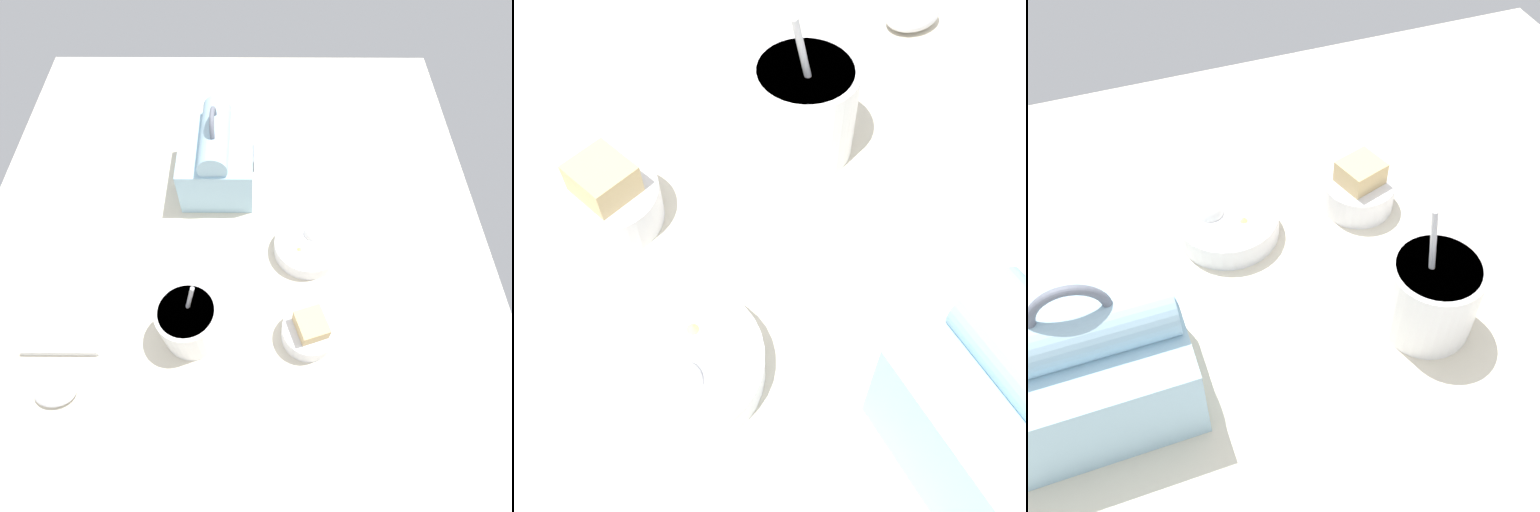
# 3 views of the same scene
# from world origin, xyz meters

# --- Properties ---
(desk_surface) EXTENTS (1.40, 1.10, 0.02)m
(desk_surface) POSITION_xyz_m (0.00, 0.00, 0.01)
(desk_surface) COLOR beige
(desk_surface) RESTS_ON ground
(soup_cup) EXTENTS (0.11, 0.11, 0.17)m
(soup_cup) POSITION_xyz_m (-0.16, 0.06, 0.07)
(soup_cup) COLOR white
(soup_cup) RESTS_ON desk_surface
(bento_bowl_sandwich) EXTENTS (0.10, 0.10, 0.08)m
(bento_bowl_sandwich) POSITION_xyz_m (-0.16, -0.15, 0.05)
(bento_bowl_sandwich) COLOR silver
(bento_bowl_sandwich) RESTS_ON desk_surface
(bento_bowl_snacks) EXTENTS (0.14, 0.14, 0.06)m
(bento_bowl_snacks) POSITION_xyz_m (0.02, -0.16, 0.04)
(bento_bowl_snacks) COLOR silver
(bento_bowl_snacks) RESTS_ON desk_surface
(computer_mouse) EXTENTS (0.05, 0.07, 0.03)m
(computer_mouse) POSITION_xyz_m (-0.27, 0.29, 0.04)
(computer_mouse) COLOR silver
(computer_mouse) RESTS_ON desk_surface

